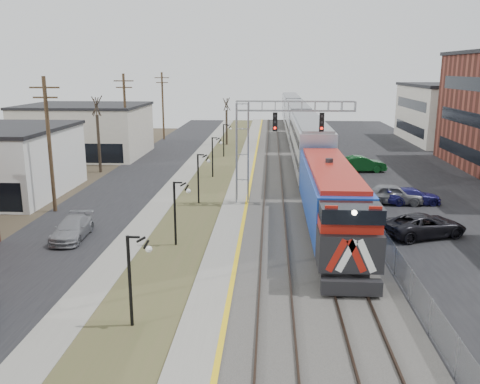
{
  "coord_description": "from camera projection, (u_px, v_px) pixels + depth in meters",
  "views": [
    {
      "loc": [
        1.67,
        -11.02,
        10.51
      ],
      "look_at": [
        -0.28,
        21.41,
        2.6
      ],
      "focal_mm": 38.0,
      "sensor_mm": 36.0,
      "label": 1
    }
  ],
  "objects": [
    {
      "name": "ballast_bed",
      "position": [
        295.0,
        184.0,
        46.96
      ],
      "size": [
        8.0,
        120.0,
        0.2
      ],
      "primitive_type": "cube",
      "color": "#595651",
      "rests_on": "ground"
    },
    {
      "name": "street_west",
      "position": [
        130.0,
        183.0,
        47.88
      ],
      "size": [
        7.0,
        120.0,
        0.04
      ],
      "primitive_type": "cube",
      "color": "black",
      "rests_on": "ground"
    },
    {
      "name": "track_far",
      "position": [
        311.0,
        183.0,
        46.83
      ],
      "size": [
        1.58,
        120.0,
        0.15
      ],
      "color": "#2D2119",
      "rests_on": "ballast_bed"
    },
    {
      "name": "grass_median",
      "position": [
        209.0,
        184.0,
        47.44
      ],
      "size": [
        4.0,
        120.0,
        0.06
      ],
      "primitive_type": "cube",
      "color": "#464A27",
      "rests_on": "ground"
    },
    {
      "name": "car_lot_e",
      "position": [
        393.0,
        194.0,
        40.25
      ],
      "size": [
        4.76,
        2.12,
        1.59
      ],
      "primitive_type": "imported",
      "rotation": [
        0.0,
        0.0,
        1.52
      ],
      "color": "slate",
      "rests_on": "ground"
    },
    {
      "name": "utility_poles",
      "position": [
        50.0,
        146.0,
        37.18
      ],
      "size": [
        0.28,
        80.28,
        10.0
      ],
      "color": "#4C3823",
      "rests_on": "ground"
    },
    {
      "name": "signal_gantry",
      "position": [
        265.0,
        134.0,
        39.02
      ],
      "size": [
        9.0,
        1.07,
        8.15
      ],
      "color": "gray",
      "rests_on": "ground"
    },
    {
      "name": "car_street_b",
      "position": [
        72.0,
        229.0,
        32.0
      ],
      "size": [
        2.11,
        4.62,
        1.31
      ],
      "primitive_type": "imported",
      "rotation": [
        0.0,
        0.0,
        0.06
      ],
      "color": "gray",
      "rests_on": "ground"
    },
    {
      "name": "bare_trees",
      "position": [
        128.0,
        148.0,
        51.11
      ],
      "size": [
        12.3,
        42.3,
        5.95
      ],
      "color": "#382D23",
      "rests_on": "ground"
    },
    {
      "name": "parking_lot",
      "position": [
        427.0,
        187.0,
        46.27
      ],
      "size": [
        16.0,
        120.0,
        0.04
      ],
      "primitive_type": "cube",
      "color": "black",
      "rests_on": "ground"
    },
    {
      "name": "train",
      "position": [
        300.0,
        129.0,
        65.98
      ],
      "size": [
        3.0,
        85.85,
        5.33
      ],
      "color": "#143AA2",
      "rests_on": "ground"
    },
    {
      "name": "car_lot_f",
      "position": [
        361.0,
        164.0,
        52.76
      ],
      "size": [
        5.2,
        2.38,
        1.65
      ],
      "primitive_type": "imported",
      "rotation": [
        0.0,
        0.0,
        1.7
      ],
      "color": "#0E471B",
      "rests_on": "ground"
    },
    {
      "name": "track_near",
      "position": [
        273.0,
        182.0,
        47.03
      ],
      "size": [
        1.58,
        120.0,
        0.15
      ],
      "color": "#2D2119",
      "rests_on": "ballast_bed"
    },
    {
      "name": "fence",
      "position": [
        341.0,
        177.0,
        46.55
      ],
      "size": [
        0.04,
        120.0,
        1.6
      ],
      "primitive_type": "cube",
      "color": "gray",
      "rests_on": "ground"
    },
    {
      "name": "car_lot_d",
      "position": [
        412.0,
        196.0,
        40.22
      ],
      "size": [
        4.6,
        2.17,
        1.3
      ],
      "primitive_type": "imported",
      "rotation": [
        0.0,
        0.0,
        1.65
      ],
      "color": "navy",
      "rests_on": "ground"
    },
    {
      "name": "platform_edge",
      "position": [
        251.0,
        182.0,
        47.16
      ],
      "size": [
        0.24,
        120.0,
        0.01
      ],
      "primitive_type": "cube",
      "color": "gold",
      "rests_on": "platform"
    },
    {
      "name": "lampposts",
      "position": [
        176.0,
        213.0,
        30.77
      ],
      "size": [
        0.14,
        62.14,
        4.0
      ],
      "color": "black",
      "rests_on": "ground"
    },
    {
      "name": "car_lot_c",
      "position": [
        425.0,
        226.0,
        32.43
      ],
      "size": [
        5.85,
        4.15,
        1.48
      ],
      "primitive_type": "imported",
      "rotation": [
        0.0,
        0.0,
        1.92
      ],
      "color": "black",
      "rests_on": "ground"
    },
    {
      "name": "sidewalk",
      "position": [
        177.0,
        183.0,
        47.62
      ],
      "size": [
        2.0,
        120.0,
        0.08
      ],
      "primitive_type": "cube",
      "color": "gray",
      "rests_on": "ground"
    },
    {
      "name": "platform",
      "position": [
        241.0,
        183.0,
        47.25
      ],
      "size": [
        2.0,
        120.0,
        0.24
      ],
      "primitive_type": "cube",
      "color": "gray",
      "rests_on": "ground"
    }
  ]
}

